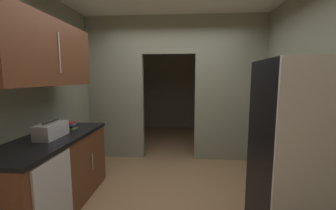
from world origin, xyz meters
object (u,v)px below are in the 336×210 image
Objects in this scene: dishwasher at (55,200)px; boombox at (51,130)px; refrigerator at (299,153)px; book_stack at (71,126)px.

boombox reaches higher than dishwasher.
refrigerator is 2.09× the size of dishwasher.
boombox is 0.41m from book_stack.
dishwasher is at bearing -57.11° from boombox.
boombox is at bearing 174.69° from refrigerator.
book_stack reaches higher than dishwasher.
book_stack is (0.01, 0.41, -0.04)m from boombox.
dishwasher is at bearing -71.73° from book_stack.
book_stack is at bearing 165.98° from refrigerator.
dishwasher is 1.05m from book_stack.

